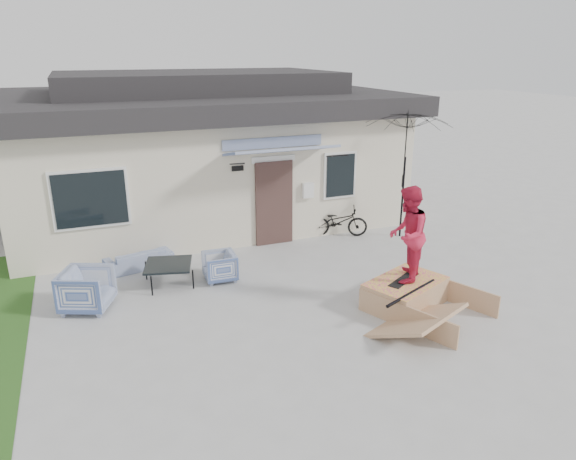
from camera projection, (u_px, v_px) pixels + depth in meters
name	position (u px, v px, depth m)	size (l,w,h in m)	color
ground	(311.00, 336.00, 8.95)	(90.00, 90.00, 0.00)	#A9A9A7
house	(200.00, 147.00, 15.32)	(10.80, 8.49, 4.10)	beige
loveseat	(139.00, 256.00, 11.64)	(1.46, 0.43, 0.57)	#385192
armchair_left	(87.00, 288.00, 9.74)	(0.85, 0.79, 0.87)	#385192
armchair_right	(220.00, 265.00, 11.01)	(0.65, 0.61, 0.67)	#385192
coffee_table	(169.00, 274.00, 10.85)	(0.93, 0.93, 0.46)	black
bicycle	(339.00, 218.00, 13.60)	(0.52, 1.50, 0.96)	black
patio_umbrella	(404.00, 171.00, 13.16)	(2.70, 2.60, 2.20)	black
skate_ramp	(405.00, 293.00, 9.94)	(1.50, 2.00, 0.50)	tan
skateboard	(404.00, 279.00, 9.89)	(0.87, 0.22, 0.05)	black
skater	(408.00, 233.00, 9.58)	(0.88, 0.68, 1.81)	#C72140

